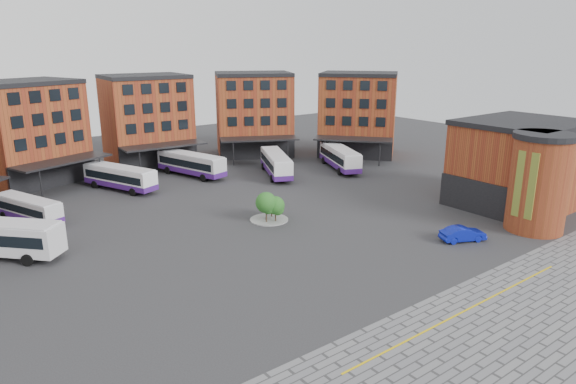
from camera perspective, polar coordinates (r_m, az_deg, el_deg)
ground at (r=49.02m, az=4.15°, el=-7.30°), size 160.00×160.00×0.00m
paving_zone at (r=39.21m, az=29.32°, el=-15.93°), size 50.00×22.00×0.02m
yellow_line at (r=42.24m, az=19.25°, el=-12.25°), size 26.00×0.15×0.02m
main_building at (r=77.03m, az=-17.87°, el=6.26°), size 94.14×42.48×14.60m
east_building at (r=67.64m, az=24.65°, el=2.58°), size 17.40×15.40×10.60m
tree_island at (r=58.01m, az=-1.93°, el=-1.53°), size 4.40×4.40×3.59m
bus_b at (r=65.15m, az=-26.95°, el=-1.64°), size 5.70×10.06×2.79m
bus_c at (r=74.20m, az=-18.17°, el=1.57°), size 6.86×11.85×3.30m
bus_d at (r=79.39m, az=-10.71°, el=3.09°), size 6.05×12.56×3.45m
bus_e at (r=78.38m, az=-1.34°, el=3.20°), size 7.74×12.20×3.43m
bus_f at (r=82.88m, az=5.76°, el=3.86°), size 7.53×12.52×3.50m
blue_car at (r=55.55m, az=18.86°, el=-4.42°), size 4.93×3.41×1.54m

